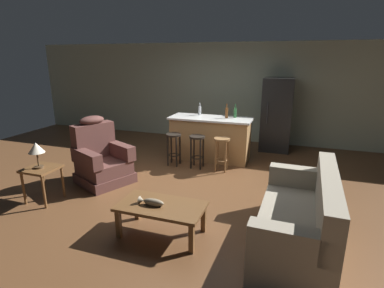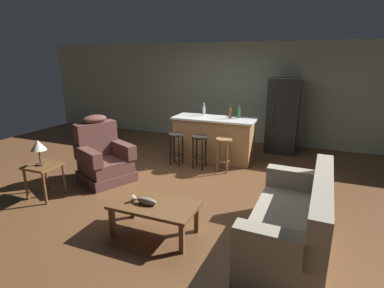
# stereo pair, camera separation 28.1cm
# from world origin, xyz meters

# --- Properties ---
(ground_plane) EXTENTS (12.00, 12.00, 0.00)m
(ground_plane) POSITION_xyz_m (0.00, 0.00, 0.00)
(ground_plane) COLOR brown
(back_wall) EXTENTS (12.00, 0.05, 2.60)m
(back_wall) POSITION_xyz_m (0.00, 3.12, 1.30)
(back_wall) COLOR #9EA88E
(back_wall) RESTS_ON ground_plane
(coffee_table) EXTENTS (1.10, 0.60, 0.42)m
(coffee_table) POSITION_xyz_m (0.23, -1.77, 0.36)
(coffee_table) COLOR brown
(coffee_table) RESTS_ON ground_plane
(fish_figurine) EXTENTS (0.34, 0.10, 0.10)m
(fish_figurine) POSITION_xyz_m (0.12, -1.81, 0.46)
(fish_figurine) COLOR #4C3823
(fish_figurine) RESTS_ON coffee_table
(couch) EXTENTS (0.91, 1.93, 0.94)m
(couch) POSITION_xyz_m (1.91, -1.44, 0.34)
(couch) COLOR #9E937F
(couch) RESTS_ON ground_plane
(recliner_near_lamp) EXTENTS (1.12, 1.12, 1.20)m
(recliner_near_lamp) POSITION_xyz_m (-1.54, -0.53, 0.42)
(recliner_near_lamp) COLOR brown
(recliner_near_lamp) RESTS_ON ground_plane
(end_table) EXTENTS (0.48, 0.48, 0.56)m
(end_table) POSITION_xyz_m (-1.94, -1.50, 0.46)
(end_table) COLOR brown
(end_table) RESTS_ON ground_plane
(table_lamp) EXTENTS (0.24, 0.24, 0.41)m
(table_lamp) POSITION_xyz_m (-1.96, -1.52, 0.87)
(table_lamp) COLOR #4C3823
(table_lamp) RESTS_ON end_table
(kitchen_island) EXTENTS (1.80, 0.70, 0.95)m
(kitchen_island) POSITION_xyz_m (0.00, 1.35, 0.48)
(kitchen_island) COLOR #AD7F4C
(kitchen_island) RESTS_ON ground_plane
(bar_stool_left) EXTENTS (0.32, 0.32, 0.68)m
(bar_stool_left) POSITION_xyz_m (-0.62, 0.72, 0.47)
(bar_stool_left) COLOR black
(bar_stool_left) RESTS_ON ground_plane
(bar_stool_middle) EXTENTS (0.32, 0.32, 0.68)m
(bar_stool_middle) POSITION_xyz_m (-0.10, 0.72, 0.47)
(bar_stool_middle) COLOR black
(bar_stool_middle) RESTS_ON ground_plane
(bar_stool_right) EXTENTS (0.32, 0.32, 0.68)m
(bar_stool_right) POSITION_xyz_m (0.42, 0.72, 0.47)
(bar_stool_right) COLOR olive
(bar_stool_right) RESTS_ON ground_plane
(refrigerator) EXTENTS (0.70, 0.69, 1.76)m
(refrigerator) POSITION_xyz_m (1.32, 2.55, 0.88)
(refrigerator) COLOR black
(refrigerator) RESTS_ON ground_plane
(bottle_tall_green) EXTENTS (0.06, 0.06, 0.30)m
(bottle_tall_green) POSITION_xyz_m (0.50, 1.52, 1.06)
(bottle_tall_green) COLOR #2D6B38
(bottle_tall_green) RESTS_ON kitchen_island
(bottle_short_amber) EXTENTS (0.06, 0.06, 0.31)m
(bottle_short_amber) POSITION_xyz_m (0.34, 1.42, 1.07)
(bottle_short_amber) COLOR brown
(bottle_short_amber) RESTS_ON kitchen_island
(bottle_wine_dark) EXTENTS (0.06, 0.06, 0.28)m
(bottle_wine_dark) POSITION_xyz_m (-0.32, 1.58, 1.06)
(bottle_wine_dark) COLOR silver
(bottle_wine_dark) RESTS_ON kitchen_island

